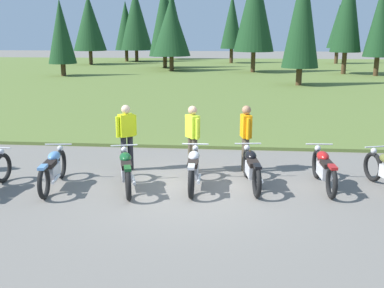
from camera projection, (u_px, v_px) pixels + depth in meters
The scene contains 11 objects.
ground_plane at pixel (190, 190), 10.33m from camera, with size 140.00×140.00×0.00m, color slate.
grass_moorland at pixel (222, 76), 35.10m from camera, with size 80.00×44.00×0.10m, color #5B7033.
forest_treeline at pixel (200, 19), 42.63m from camera, with size 34.00×28.21×8.67m.
motorcycle_sky_blue at pixel (53, 169), 10.36m from camera, with size 0.62×2.10×0.88m.
motorcycle_british_green at pixel (126, 170), 10.28m from camera, with size 0.81×2.04×0.88m.
motorcycle_silver at pixel (194, 168), 10.39m from camera, with size 0.62×2.10×0.88m.
motorcycle_black at pixel (251, 168), 10.43m from camera, with size 0.64×2.10×0.88m.
motorcycle_red at pixel (324, 169), 10.38m from camera, with size 0.62×2.10×0.88m.
rider_checking_bike at pixel (192, 135), 11.42m from camera, with size 0.39×0.46×1.67m.
rider_near_row_end at pixel (246, 134), 11.45m from camera, with size 0.29×0.54×1.67m.
rider_in_hivis_vest at pixel (127, 134), 11.54m from camera, with size 0.46×0.39×1.67m.
Camera 1 is at (0.95, -9.74, 3.46)m, focal length 43.36 mm.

